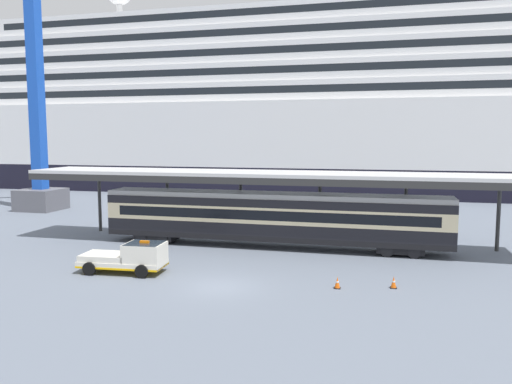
% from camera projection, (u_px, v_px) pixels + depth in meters
% --- Properties ---
extents(ground_plane, '(400.00, 400.00, 0.00)m').
position_uv_depth(ground_plane, '(220.00, 287.00, 27.63)').
color(ground_plane, slate).
extents(cruise_ship, '(173.41, 24.27, 35.26)m').
position_uv_depth(cruise_ship, '(413.00, 109.00, 75.50)').
color(cruise_ship, black).
rests_on(cruise_ship, ground).
extents(platform_canopy, '(38.72, 5.31, 5.63)m').
position_uv_depth(platform_canopy, '(273.00, 176.00, 37.50)').
color(platform_canopy, silver).
rests_on(platform_canopy, ground).
extents(train_carriage, '(25.73, 2.81, 4.11)m').
position_uv_depth(train_carriage, '(272.00, 217.00, 37.41)').
color(train_carriage, black).
rests_on(train_carriage, ground).
extents(service_truck, '(5.32, 2.52, 2.02)m').
position_uv_depth(service_truck, '(130.00, 257.00, 30.43)').
color(service_truck, silver).
rests_on(service_truck, ground).
extents(traffic_cone_near, '(0.36, 0.36, 0.64)m').
position_uv_depth(traffic_cone_near, '(337.00, 283.00, 27.32)').
color(traffic_cone_near, black).
rests_on(traffic_cone_near, ground).
extents(traffic_cone_mid, '(0.36, 0.36, 0.66)m').
position_uv_depth(traffic_cone_mid, '(394.00, 282.00, 27.36)').
color(traffic_cone_mid, black).
rests_on(traffic_cone_mid, ground).
extents(dockside_crane, '(18.97, 4.40, 57.64)m').
position_uv_depth(dockside_crane, '(43.00, 48.00, 54.81)').
color(dockside_crane, '#595960').
rests_on(dockside_crane, ground).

